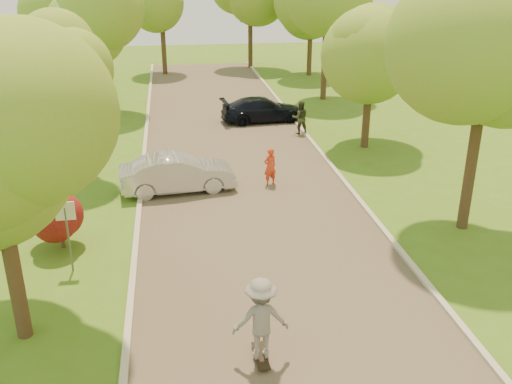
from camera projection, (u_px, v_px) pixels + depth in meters
ground at (297, 335)px, 13.77m from camera, size 100.00×100.00×0.00m
road at (250, 204)px, 21.08m from camera, size 8.00×60.00×0.01m
curb_left at (139, 209)px, 20.49m from camera, size 0.18×60.00×0.12m
curb_right at (356, 196)px, 21.62m from camera, size 0.18×60.00×0.12m
street_sign at (66, 222)px, 16.02m from camera, size 0.55×0.06×2.17m
red_shrub at (59, 216)px, 17.50m from camera, size 1.70×1.70×1.95m
tree_l_midb at (61, 65)px, 22.03m from camera, size 4.30×4.20×6.62m
tree_l_far at (97, 17)px, 30.89m from camera, size 4.92×4.80×7.79m
tree_r_mida at (494, 62)px, 17.20m from camera, size 5.13×5.00×7.95m
tree_r_midb at (376, 43)px, 25.61m from camera, size 4.51×4.40×7.01m
tree_r_far at (331, 4)px, 34.48m from camera, size 5.33×5.20×8.34m
tree_bg_a at (73, 8)px, 37.93m from camera, size 5.12×5.00×7.72m
tree_bg_b at (314, 0)px, 42.04m from camera, size 5.12×5.00×7.95m
tree_bg_c at (164, 7)px, 42.53m from camera, size 4.92×4.80×7.33m
tree_bg_d at (253, 0)px, 45.22m from camera, size 5.12×5.00×7.72m
silver_sedan at (178, 174)px, 21.98m from camera, size 4.54×2.01×1.45m
dark_sedan at (263, 110)px, 31.44m from camera, size 4.74×2.24×1.33m
longboard at (261, 356)px, 12.88m from camera, size 0.30×1.01×0.12m
skateboarder at (261, 319)px, 12.50m from camera, size 1.28×0.75×1.96m
person_striped at (270, 167)px, 22.56m from camera, size 0.67×0.57×1.55m
person_olive at (300, 118)px, 29.10m from camera, size 0.87×0.70×1.72m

